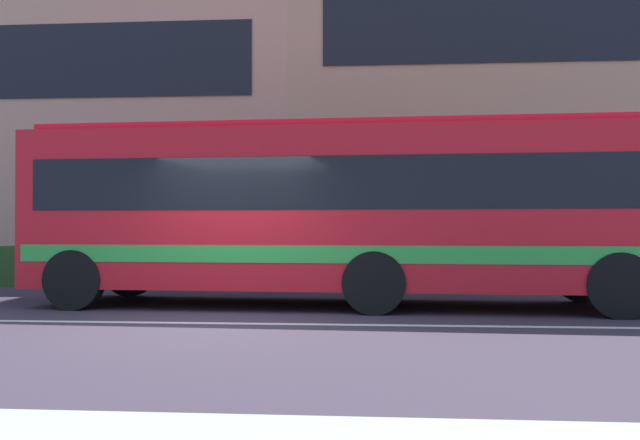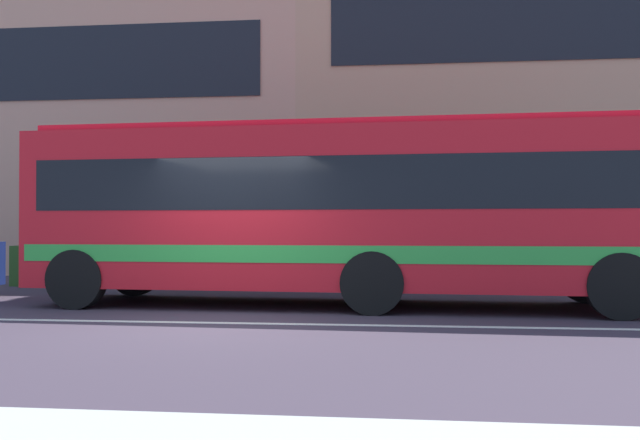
# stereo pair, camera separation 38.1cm
# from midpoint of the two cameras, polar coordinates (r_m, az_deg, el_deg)

# --- Properties ---
(ground_plane) EXTENTS (160.00, 160.00, 0.00)m
(ground_plane) POSITION_cam_midpoint_polar(r_m,az_deg,el_deg) (10.17, -9.67, -8.35)
(ground_plane) COLOR #3C313F
(lane_centre_line) EXTENTS (60.00, 0.16, 0.01)m
(lane_centre_line) POSITION_cam_midpoint_polar(r_m,az_deg,el_deg) (10.17, -9.67, -8.33)
(lane_centre_line) COLOR silver
(lane_centre_line) RESTS_ON ground_plane
(hedge_row_far) EXTENTS (13.01, 1.10, 0.95)m
(hedge_row_far) POSITION_cam_midpoint_polar(r_m,az_deg,el_deg) (16.06, -3.76, -3.84)
(hedge_row_far) COLOR #3A6A27
(hedge_row_far) RESTS_ON ground_plane
(transit_bus) EXTENTS (10.79, 3.08, 3.13)m
(transit_bus) POSITION_cam_midpoint_polar(r_m,az_deg,el_deg) (12.18, 0.78, 1.05)
(transit_bus) COLOR red
(transit_bus) RESTS_ON ground_plane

